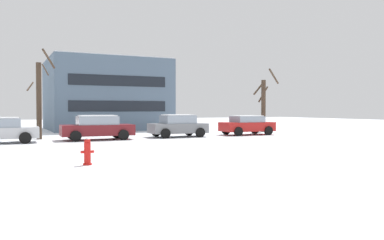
{
  "coord_description": "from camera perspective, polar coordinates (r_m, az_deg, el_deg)",
  "views": [
    {
      "loc": [
        -0.78,
        -15.46,
        1.88
      ],
      "look_at": [
        9.3,
        5.28,
        1.24
      ],
      "focal_mm": 36.75,
      "sensor_mm": 36.0,
      "label": 1
    }
  ],
  "objects": [
    {
      "name": "ground_plane",
      "position": [
        15.59,
        -22.96,
        -5.48
      ],
      "size": [
        120.0,
        120.0,
        0.0
      ],
      "primitive_type": "plane",
      "color": "white"
    },
    {
      "name": "parked_car_maroon",
      "position": [
        24.8,
        -13.58,
        -1.04
      ],
      "size": [
        4.38,
        2.21,
        1.51
      ],
      "color": "maroon",
      "rests_on": "ground"
    },
    {
      "name": "fire_hydrant",
      "position": [
        13.74,
        -14.95,
        -4.37
      ],
      "size": [
        0.44,
        0.3,
        0.93
      ],
      "color": "red",
      "rests_on": "ground"
    },
    {
      "name": "tree_far_left",
      "position": [
        33.39,
        10.38,
        2.48
      ],
      "size": [
        2.08,
        2.11,
        5.16
      ],
      "color": "#423326",
      "rests_on": "ground"
    },
    {
      "name": "road_surface",
      "position": [
        18.96,
        -23.5,
        -4.24
      ],
      "size": [
        80.0,
        8.78,
        0.0
      ],
      "color": "silver",
      "rests_on": "ground"
    },
    {
      "name": "building_far_right",
      "position": [
        38.29,
        -12.45,
        3.59
      ],
      "size": [
        10.38,
        9.7,
        6.5
      ],
      "color": "slate",
      "rests_on": "ground"
    },
    {
      "name": "parked_car_gray",
      "position": [
        26.62,
        -2.07,
        -0.82
      ],
      "size": [
        3.87,
        2.24,
        1.52
      ],
      "color": "slate",
      "rests_on": "ground"
    },
    {
      "name": "tree_far_right",
      "position": [
        26.29,
        -21.27,
        2.98
      ],
      "size": [
        1.76,
        1.74,
        5.54
      ],
      "color": "#423326",
      "rests_on": "ground"
    },
    {
      "name": "parked_car_red",
      "position": [
        29.09,
        7.99,
        -0.7
      ],
      "size": [
        3.94,
        2.14,
        1.42
      ],
      "color": "red",
      "rests_on": "ground"
    }
  ]
}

